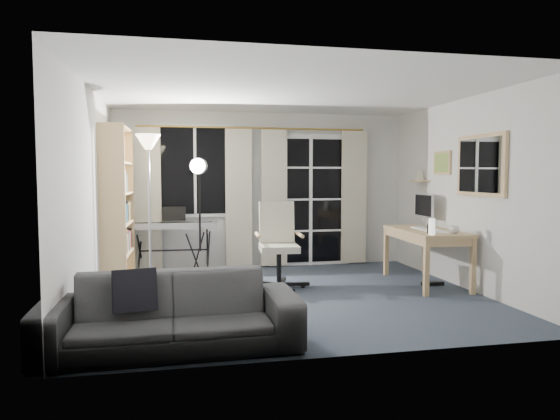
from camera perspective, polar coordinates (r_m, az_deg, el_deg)
The scene contains 17 objects.
floor at distance 6.01m, azimuth 1.33°, elevation -9.90°, with size 4.50×4.00×0.02m, color #313A48.
window at distance 7.66m, azimuth -9.69°, elevation 4.45°, with size 1.20×0.08×1.40m.
french_door at distance 7.94m, azimuth 3.45°, elevation 1.05°, with size 1.32×0.09×2.11m.
curtains at distance 7.66m, azimuth -2.80°, elevation 1.46°, with size 3.60×0.07×2.13m.
bookshelf at distance 6.83m, azimuth -18.46°, elevation -0.01°, with size 0.35×0.97×2.07m.
torchiere_lamp at distance 6.37m, azimuth -14.78°, elevation 4.97°, with size 0.40×0.40×1.93m.
keyboard_piano at distance 7.42m, azimuth -12.06°, elevation -1.84°, with size 1.27×0.65×0.91m.
studio_light at distance 6.88m, azimuth -9.27°, elevation 3.39°, with size 0.36×0.36×1.70m.
office_chair at distance 6.41m, azimuth -0.27°, elevation -3.07°, with size 0.74×0.76×1.10m.
desk at distance 6.82m, azimuth 16.37°, elevation -2.90°, with size 0.72×1.37×0.72m.
monitor at distance 7.28m, azimuth 16.14°, elevation 0.40°, with size 0.18×0.52×0.45m.
desk_clutter at distance 6.60m, azimuth 16.76°, elevation -3.71°, with size 0.44×0.82×0.92m.
mug at distance 6.42m, azimuth 19.28°, elevation -2.05°, with size 0.12×0.09×0.12m, color silver.
wall_mirror at distance 6.39m, azimuth 21.98°, elevation 4.75°, with size 0.04×0.94×0.74m.
framed_print at distance 7.17m, azimuth 18.04°, elevation 5.14°, with size 0.03×0.42×0.32m.
wall_shelf at distance 7.57m, azimuth 15.69°, elevation 3.66°, with size 0.16×0.30×0.18m.
sofa at distance 4.26m, azimuth -12.31°, elevation -10.00°, with size 2.10×0.64×0.82m.
Camera 1 is at (-1.30, -5.68, 1.44)m, focal length 32.00 mm.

